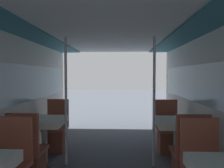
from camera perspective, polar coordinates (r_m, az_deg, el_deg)
name	(u,v)px	position (r m, az deg, el deg)	size (l,w,h in m)	color
wall_right	(222,105)	(3.12, 26.79, -5.01)	(0.05, 6.56, 2.07)	silver
ceiling_panel	(107,24)	(2.89, -1.30, 15.35)	(2.94, 6.56, 0.07)	silver
dining_table_left_1	(44,125)	(3.78, -17.28, -10.13)	(0.64, 0.64, 0.76)	#4C4C51
chair_left_near_1	(28,161)	(3.32, -21.00, -18.30)	(0.42, 0.42, 0.98)	brown
chair_left_far_1	(56,135)	(4.45, -14.45, -12.84)	(0.42, 0.42, 0.98)	brown
support_pole_left_1	(66,101)	(3.62, -11.93, -4.45)	(0.04, 0.04, 2.07)	silver
dining_table_right_1	(177,126)	(3.69, 16.52, -10.46)	(0.64, 0.64, 0.76)	#4C4C51
chair_right_near_1	(189,164)	(3.21, 19.37, -19.03)	(0.42, 0.42, 0.98)	brown
chair_right_far_1	(168,136)	(4.36, 14.37, -13.14)	(0.42, 0.42, 0.98)	brown
support_pole_right_1	(154,102)	(3.55, 10.92, -4.58)	(0.04, 0.04, 2.07)	silver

